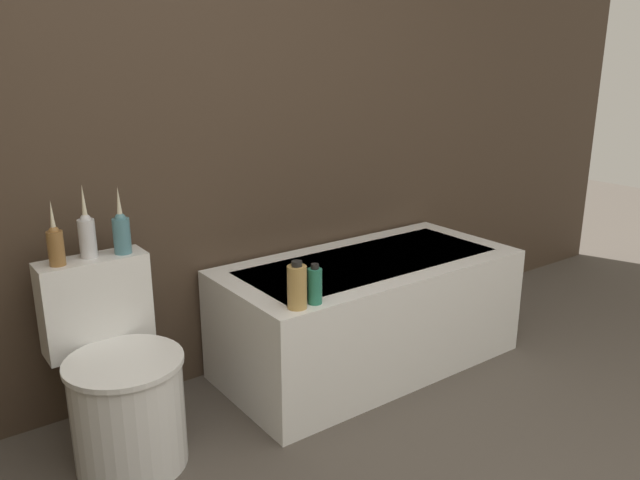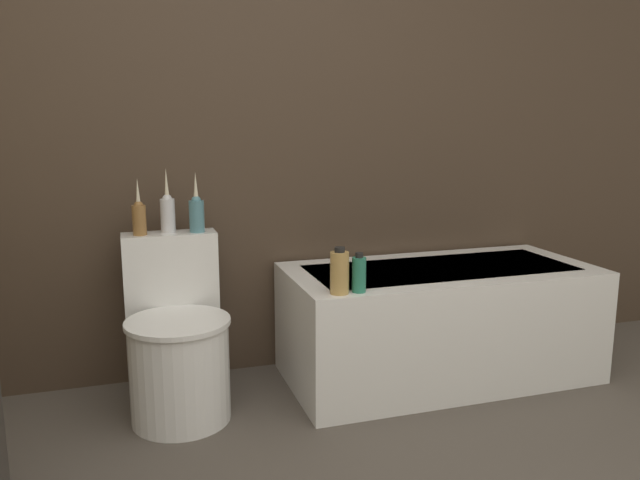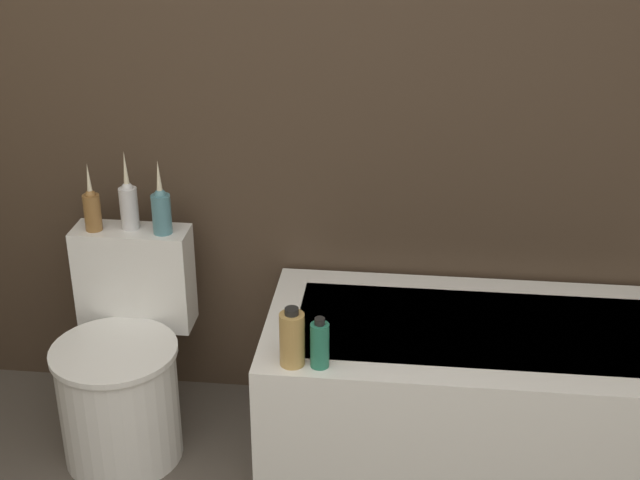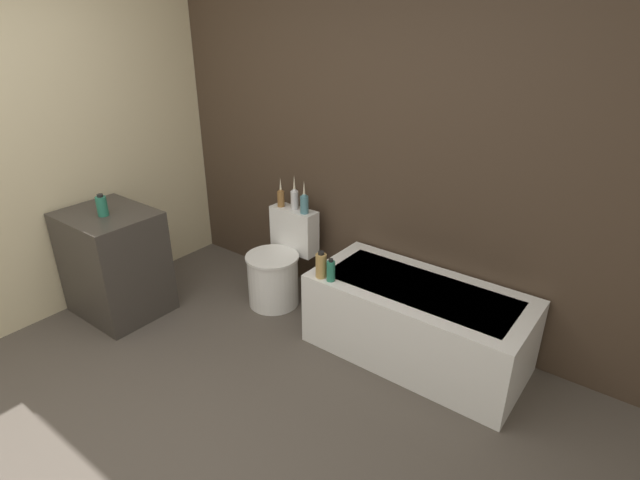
# 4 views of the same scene
# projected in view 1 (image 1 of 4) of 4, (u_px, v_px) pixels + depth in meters

# --- Properties ---
(wall_back_tiled) EXTENTS (6.40, 0.06, 2.60)m
(wall_back_tiled) POSITION_uv_depth(u_px,v_px,m) (167.00, 95.00, 2.57)
(wall_back_tiled) COLOR #423326
(wall_back_tiled) RESTS_ON ground_plane
(bathtub) EXTENTS (1.44, 0.68, 0.53)m
(bathtub) POSITION_uv_depth(u_px,v_px,m) (368.00, 312.00, 3.01)
(bathtub) COLOR white
(bathtub) RESTS_ON ground
(toilet) EXTENTS (0.42, 0.56, 0.73)m
(toilet) POSITION_uv_depth(u_px,v_px,m) (121.00, 385.00, 2.29)
(toilet) COLOR white
(toilet) RESTS_ON ground
(vase_gold) EXTENTS (0.06, 0.06, 0.24)m
(vase_gold) POSITION_uv_depth(u_px,v_px,m) (55.00, 244.00, 2.22)
(vase_gold) COLOR olive
(vase_gold) RESTS_ON toilet
(vase_silver) EXTENTS (0.06, 0.06, 0.28)m
(vase_silver) POSITION_uv_depth(u_px,v_px,m) (87.00, 233.00, 2.31)
(vase_silver) COLOR silver
(vase_silver) RESTS_ON toilet
(vase_bronze) EXTENTS (0.06, 0.06, 0.26)m
(vase_bronze) POSITION_uv_depth(u_px,v_px,m) (121.00, 231.00, 2.36)
(vase_bronze) COLOR teal
(vase_bronze) RESTS_ON toilet
(shampoo_bottle_tall) EXTENTS (0.07, 0.07, 0.19)m
(shampoo_bottle_tall) POSITION_uv_depth(u_px,v_px,m) (297.00, 286.00, 2.35)
(shampoo_bottle_tall) COLOR tan
(shampoo_bottle_tall) RESTS_ON bathtub
(shampoo_bottle_short) EXTENTS (0.06, 0.06, 0.16)m
(shampoo_bottle_short) POSITION_uv_depth(u_px,v_px,m) (315.00, 285.00, 2.40)
(shampoo_bottle_short) COLOR #267259
(shampoo_bottle_short) RESTS_ON bathtub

